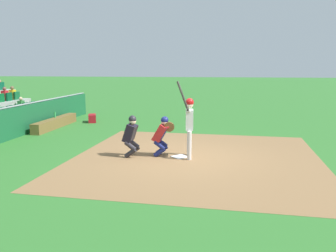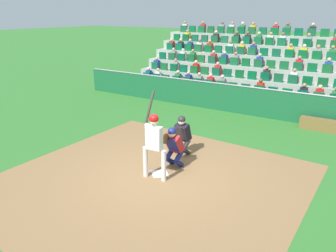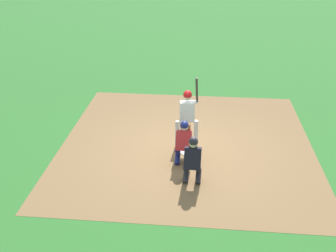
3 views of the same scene
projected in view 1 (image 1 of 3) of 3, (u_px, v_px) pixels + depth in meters
ground_plane at (180, 157)px, 10.59m from camera, size 160.00×160.00×0.00m
infield_dirt_patch at (196, 158)px, 10.52m from camera, size 7.83×7.70×0.01m
home_plate_marker at (180, 157)px, 10.59m from camera, size 0.62×0.62×0.02m
batter_at_plate at (189, 121)px, 10.36m from camera, size 0.69×0.51×2.34m
catcher_crouching at (162, 134)px, 10.64m from camera, size 0.48×0.71×1.26m
home_plate_umpire at (131, 134)px, 10.55m from camera, size 0.49×0.49×1.31m
dugout_bench at (56, 123)px, 15.66m from camera, size 3.63×0.40×0.44m
water_bottle_on_bench at (55, 115)px, 15.77m from camera, size 0.07×0.07×0.26m
equipment_duffel_bag at (92, 118)px, 17.22m from camera, size 0.82×0.60×0.39m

